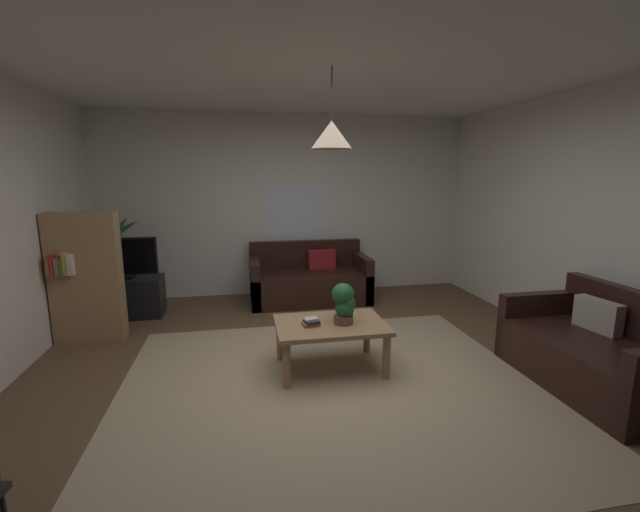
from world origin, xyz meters
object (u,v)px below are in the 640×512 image
Objects in this scene: tv at (122,258)px; potted_plant_on_table at (344,303)px; remote_on_table_0 at (343,317)px; tv_stand at (126,297)px; book_on_table_1 at (312,322)px; bookshelf_corner at (86,277)px; potted_palm_corner at (117,265)px; couch_under_window at (309,282)px; book_on_table_2 at (311,319)px; coffee_table at (331,330)px; book_on_table_0 at (311,324)px; couch_right_side at (597,356)px; pendant_lamp at (332,135)px.

potted_plant_on_table is at bearing -39.46° from tv.
remote_on_table_0 is 3.02m from tv_stand.
tv is (-2.06, 1.96, 0.28)m from book_on_table_1.
bookshelf_corner reaches higher than remote_on_table_0.
couch_under_window is at bearing -4.81° from potted_palm_corner.
couch_under_window is 2.26m from book_on_table_2.
book_on_table_2 is 0.09× the size of potted_palm_corner.
coffee_table is (-0.17, -2.20, 0.11)m from couch_under_window.
bookshelf_corner reaches higher than book_on_table_0.
couch_right_side is at bearing -31.21° from tv.
book_on_table_2 is at bearing 160.07° from remote_on_table_0.
book_on_table_2 reaches higher than coffee_table.
book_on_table_0 is 0.11× the size of bookshelf_corner.
couch_under_window is at bearing 80.92° from book_on_table_0.
book_on_table_0 is 0.04m from book_on_table_2.
remote_on_table_0 is (0.33, 0.12, -0.05)m from book_on_table_2.
potted_palm_corner is at bearing 132.61° from book_on_table_1.
potted_plant_on_table is at bearing -141.18° from remote_on_table_0.
potted_plant_on_table is 1.48m from pendant_lamp.
book_on_table_1 is (-2.34, 0.71, 0.21)m from couch_right_side.
book_on_table_1 is 0.18× the size of pendant_lamp.
couch_right_side is at bearing -16.85° from book_on_table_0.
book_on_table_2 is at bearing -107.12° from couch_right_side.
book_on_table_1 is at bearing -106.84° from couch_right_side.
coffee_table is 6.27× the size of remote_on_table_0.
tv_stand is at bearing 76.15° from bookshelf_corner.
couch_under_window is 2.51× the size of pendant_lamp.
potted_palm_corner is at bearing 132.73° from book_on_table_2.
pendant_lamp is at bearing -109.13° from couch_right_side.
couch_under_window is 1.28× the size of potted_palm_corner.
tv reaches higher than book_on_table_2.
couch_right_side reaches higher than book_on_table_0.
book_on_table_1 is 0.33× the size of potted_plant_on_table.
book_on_table_1 is 3.34m from potted_palm_corner.
tv_stand is 0.62m from potted_palm_corner.
tv_stand is (-2.05, 1.98, -0.21)m from book_on_table_0.
book_on_table_2 is 0.18× the size of pendant_lamp.
book_on_table_2 is 2.84m from tv.
potted_palm_corner is (-2.25, 2.45, 0.12)m from book_on_table_0.
book_on_table_1 is at bearing -177.62° from potted_plant_on_table.
couch_under_window is 4.46× the size of potted_plant_on_table.
book_on_table_0 is 0.36m from potted_plant_on_table.
potted_plant_on_table reaches higher than tv_stand.
book_on_table_0 is 0.36m from remote_on_table_0.
potted_plant_on_table reaches higher than book_on_table_0.
bookshelf_corner is at bearing 151.59° from book_on_table_2.
tv_stand is (-2.06, 1.98, -0.24)m from book_on_table_1.
bookshelf_corner reaches higher than potted_palm_corner.
book_on_table_2 is (-2.34, 0.72, 0.23)m from couch_right_side.
coffee_table is at bearing 0.00° from pendant_lamp.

